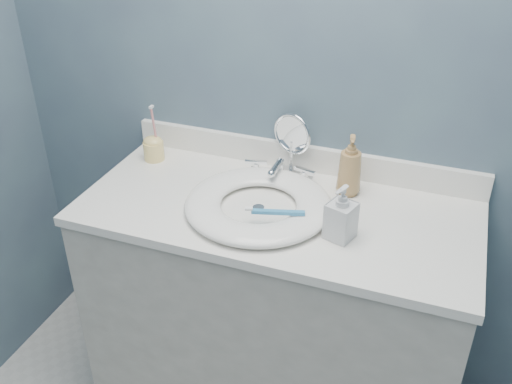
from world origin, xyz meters
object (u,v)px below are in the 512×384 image
at_px(makeup_mirror, 292,140).
at_px(soap_bottle_clear, 341,213).
at_px(toothbrush_holder, 154,147).
at_px(soap_bottle_amber, 350,165).

bearing_deg(makeup_mirror, soap_bottle_clear, -34.92).
relative_size(makeup_mirror, toothbrush_holder, 1.04).
distance_m(soap_bottle_amber, soap_bottle_clear, 0.25).
distance_m(soap_bottle_amber, toothbrush_holder, 0.69).
height_order(makeup_mirror, soap_bottle_amber, makeup_mirror).
distance_m(makeup_mirror, soap_bottle_amber, 0.23).
xyz_separation_m(soap_bottle_clear, toothbrush_holder, (-0.72, 0.24, -0.04)).
bearing_deg(soap_bottle_clear, makeup_mirror, 145.39).
bearing_deg(soap_bottle_clear, toothbrush_holder, 179.93).
relative_size(soap_bottle_clear, toothbrush_holder, 0.80).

